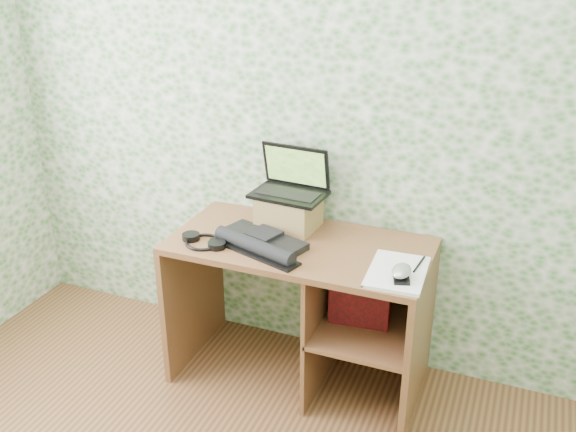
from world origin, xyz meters
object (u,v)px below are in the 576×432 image
at_px(keyboard, 260,242).
at_px(notepad, 397,272).
at_px(laptop, 292,183).
at_px(desk, 317,293).
at_px(riser, 289,212).

height_order(keyboard, notepad, keyboard).
bearing_deg(laptop, keyboard, -94.17).
relative_size(desk, riser, 4.45).
relative_size(desk, laptop, 3.35).
relative_size(riser, notepad, 0.81).
bearing_deg(riser, keyboard, -99.88).
bearing_deg(laptop, riser, -85.54).
xyz_separation_m(laptop, keyboard, (-0.04, -0.28, -0.19)).
relative_size(riser, laptop, 0.75).
bearing_deg(riser, notepad, -23.96).
bearing_deg(notepad, laptop, 150.53).
xyz_separation_m(desk, riser, (-0.19, 0.12, 0.35)).
bearing_deg(notepad, desk, 157.13).
relative_size(laptop, keyboard, 0.75).
distance_m(laptop, notepad, 0.70).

